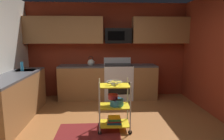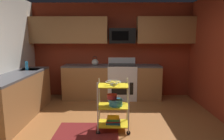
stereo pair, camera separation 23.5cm
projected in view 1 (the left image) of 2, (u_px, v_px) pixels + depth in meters
name	position (u px, v px, depth m)	size (l,w,h in m)	color
floor	(112.00, 135.00, 3.38)	(4.40, 4.80, 0.04)	#995B2D
wall_back	(107.00, 50.00, 5.57)	(4.52, 0.06, 2.60)	maroon
counter_run	(73.00, 88.00, 4.71)	(3.51, 2.76, 0.92)	#9E6B3D
oven_range	(118.00, 81.00, 5.39)	(0.76, 0.65, 1.10)	white
upper_cabinets	(105.00, 30.00, 5.28)	(4.40, 0.33, 0.70)	#9E6B3D
microwave	(118.00, 36.00, 5.30)	(0.70, 0.39, 0.40)	black
rolling_cart	(114.00, 106.00, 3.47)	(0.59, 0.38, 0.91)	silver
fruit_bowl	(114.00, 82.00, 3.41)	(0.27, 0.27, 0.07)	silver
mixing_bowl_large	(117.00, 102.00, 3.46)	(0.25, 0.25, 0.11)	#338CBF
mixing_bowl_small	(113.00, 97.00, 3.46)	(0.18, 0.18, 0.08)	maroon
book_stack	(114.00, 120.00, 3.51)	(0.26, 0.20, 0.12)	#1E4C8C
kettle	(91.00, 62.00, 5.26)	(0.21, 0.18, 0.26)	beige
dish_soap_bottle	(22.00, 67.00, 4.33)	(0.06, 0.06, 0.20)	#2D8CBF
floor_rug	(88.00, 132.00, 3.45)	(1.10, 0.70, 0.01)	maroon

